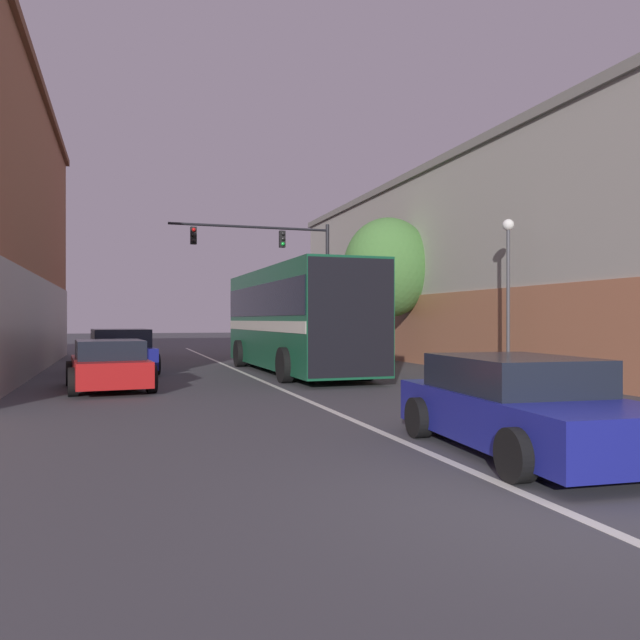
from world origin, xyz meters
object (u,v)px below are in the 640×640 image
(hatchback_foreground, at_px, (521,406))
(parked_car_left_mid, at_px, (120,344))
(traffic_signal_gantry, at_px, (283,259))
(parked_car_left_near, at_px, (109,365))
(bus, at_px, (295,315))
(street_lamp, at_px, (508,285))
(parked_car_left_far, at_px, (120,352))
(street_tree_near, at_px, (388,268))

(hatchback_foreground, bearing_deg, parked_car_left_mid, 16.19)
(hatchback_foreground, relative_size, traffic_signal_gantry, 0.57)
(parked_car_left_mid, bearing_deg, parked_car_left_near, -178.74)
(bus, height_order, hatchback_foreground, bus)
(parked_car_left_near, distance_m, parked_car_left_mid, 13.65)
(traffic_signal_gantry, bearing_deg, street_lamp, -77.83)
(bus, distance_m, traffic_signal_gantry, 9.70)
(parked_car_left_near, xyz_separation_m, parked_car_left_far, (0.26, 5.18, 0.08))
(bus, distance_m, street_tree_near, 6.29)
(hatchback_foreground, height_order, traffic_signal_gantry, traffic_signal_gantry)
(traffic_signal_gantry, bearing_deg, parked_car_left_mid, 171.07)
(parked_car_left_near, distance_m, street_lamp, 11.05)
(parked_car_left_far, xyz_separation_m, street_tree_near, (10.46, 1.61, 3.21))
(parked_car_left_near, height_order, street_lamp, street_lamp)
(bus, bearing_deg, parked_car_left_mid, 27.34)
(parked_car_left_near, xyz_separation_m, street_lamp, (10.74, -1.46, 2.14))
(parked_car_left_far, distance_m, traffic_signal_gantry, 11.18)
(parked_car_left_near, bearing_deg, hatchback_foreground, -155.97)
(street_tree_near, bearing_deg, traffic_signal_gantry, 117.73)
(parked_car_left_mid, height_order, street_lamp, street_lamp)
(parked_car_left_far, xyz_separation_m, traffic_signal_gantry, (7.47, 7.30, 3.98))
(hatchback_foreground, relative_size, parked_car_left_mid, 1.12)
(hatchback_foreground, relative_size, street_lamp, 0.95)
(bus, xyz_separation_m, street_tree_near, (4.89, 3.42, 1.98))
(street_lamp, xyz_separation_m, street_tree_near, (-0.02, 8.26, 1.15))
(street_lamp, bearing_deg, bus, 135.45)
(bus, bearing_deg, traffic_signal_gantry, -12.83)
(bus, relative_size, parked_car_left_far, 2.25)
(bus, xyz_separation_m, street_lamp, (4.91, -4.84, 0.83))
(parked_car_left_far, relative_size, street_lamp, 0.99)
(bus, relative_size, parked_car_left_near, 2.48)
(parked_car_left_near, relative_size, street_lamp, 0.90)
(parked_car_left_mid, relative_size, traffic_signal_gantry, 0.51)
(traffic_signal_gantry, bearing_deg, parked_car_left_far, -135.65)
(parked_car_left_near, distance_m, parked_car_left_far, 5.19)
(parked_car_left_near, relative_size, street_tree_near, 0.70)
(traffic_signal_gantry, distance_m, street_lamp, 14.39)
(street_tree_near, bearing_deg, hatchback_foreground, -108.17)
(bus, bearing_deg, parked_car_left_near, 119.08)
(traffic_signal_gantry, xyz_separation_m, street_lamp, (3.01, -13.94, -1.93))
(parked_car_left_far, height_order, street_lamp, street_lamp)
(parked_car_left_mid, xyz_separation_m, street_tree_near, (10.44, -6.86, 3.27))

